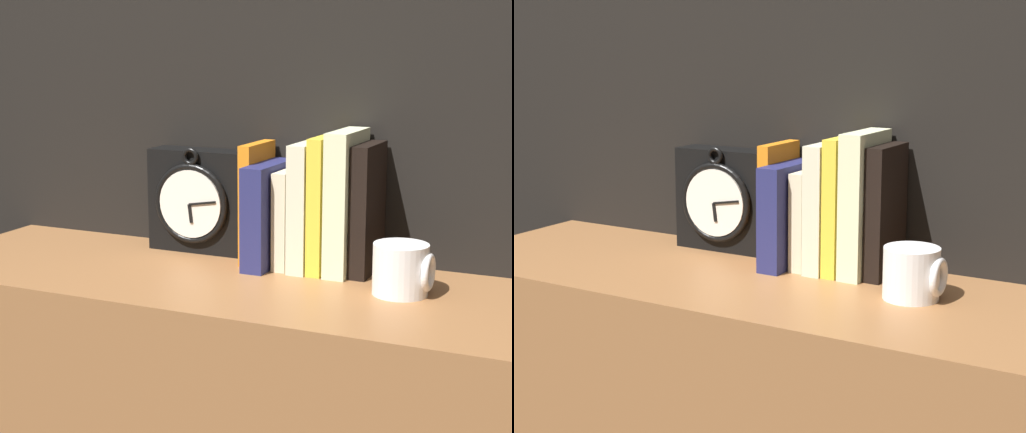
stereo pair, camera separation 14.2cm
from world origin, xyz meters
The scene contains 9 objects.
clock centered at (-0.19, 0.15, 0.92)m, with size 0.20×0.08×0.20m.
book_slot0_orange centered at (-0.06, 0.13, 0.93)m, with size 0.02×0.12×0.22m.
book_slot1_navy centered at (-0.03, 0.11, 0.91)m, with size 0.04×0.16×0.19m.
book_slot2_cream centered at (0.01, 0.13, 0.91)m, with size 0.03×0.13×0.18m.
book_slot3_cream centered at (0.05, 0.12, 0.93)m, with size 0.03×0.13×0.23m.
book_slot4_yellow centered at (0.08, 0.12, 0.94)m, with size 0.03×0.13×0.24m.
book_slot5_cream centered at (0.12, 0.12, 0.94)m, with size 0.04×0.13×0.25m.
book_slot6_black centered at (0.15, 0.13, 0.93)m, with size 0.03×0.12×0.23m.
mug centered at (0.24, 0.03, 0.86)m, with size 0.10×0.09×0.08m.
Camera 1 is at (0.58, -1.27, 1.22)m, focal length 60.00 mm.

